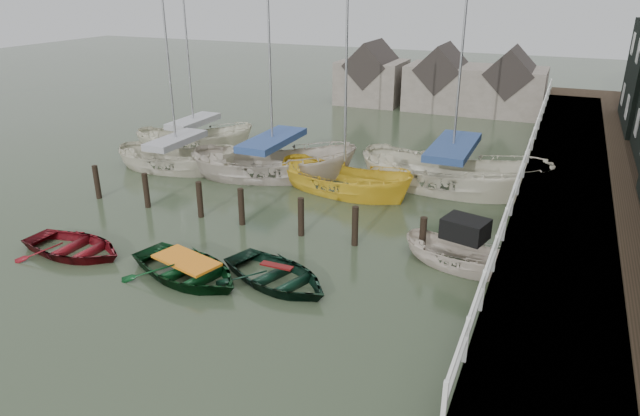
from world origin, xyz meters
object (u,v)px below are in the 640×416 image
at_px(rowboat_green, 188,278).
at_px(rowboat_dkgreen, 277,283).
at_px(motorboat, 461,264).
at_px(sailboat_d, 450,187).
at_px(sailboat_b, 274,175).
at_px(sailboat_a, 179,168).
at_px(sailboat_e, 196,146).
at_px(rowboat_red, 75,254).
at_px(sailboat_c, 344,191).

height_order(rowboat_green, rowboat_dkgreen, rowboat_green).
relative_size(motorboat, sailboat_d, 0.33).
bearing_deg(sailboat_b, sailboat_d, -97.04).
xyz_separation_m(sailboat_a, sailboat_e, (-1.46, 3.48, -0.00)).
relative_size(rowboat_red, motorboat, 0.91).
bearing_deg(sailboat_a, sailboat_c, -94.08).
height_order(sailboat_b, sailboat_d, sailboat_b).
xyz_separation_m(rowboat_green, sailboat_d, (5.64, 11.07, 0.06)).
relative_size(rowboat_dkgreen, motorboat, 0.92).
relative_size(sailboat_a, sailboat_c, 1.05).
relative_size(sailboat_a, sailboat_d, 0.89).
bearing_deg(sailboat_e, sailboat_b, -137.14).
bearing_deg(sailboat_d, rowboat_green, 157.42).
height_order(motorboat, sailboat_e, sailboat_e).
bearing_deg(sailboat_b, sailboat_a, 81.96).
relative_size(rowboat_red, rowboat_green, 0.92).
xyz_separation_m(rowboat_dkgreen, sailboat_a, (-9.32, 7.82, 0.06)).
distance_m(rowboat_red, sailboat_d, 15.03).
height_order(sailboat_c, sailboat_d, sailboat_d).
height_order(sailboat_a, sailboat_d, sailboat_d).
distance_m(sailboat_b, sailboat_d, 7.88).
xyz_separation_m(rowboat_green, sailboat_a, (-6.68, 8.60, 0.06)).
bearing_deg(sailboat_e, rowboat_green, -169.94).
distance_m(rowboat_green, sailboat_a, 10.89).
bearing_deg(motorboat, sailboat_c, 64.33).
xyz_separation_m(sailboat_a, sailboat_c, (8.28, 0.34, -0.05)).
distance_m(sailboat_a, sailboat_b, 4.69).
xyz_separation_m(rowboat_red, sailboat_c, (5.96, 9.07, 0.01)).
bearing_deg(rowboat_green, rowboat_red, 106.96).
relative_size(sailboat_d, sailboat_e, 1.14).
height_order(rowboat_green, sailboat_e, sailboat_e).
xyz_separation_m(sailboat_a, sailboat_b, (4.61, 0.87, -0.00)).
relative_size(rowboat_dkgreen, sailboat_a, 0.34).
height_order(rowboat_green, sailboat_c, sailboat_c).
relative_size(sailboat_a, sailboat_e, 1.02).
distance_m(sailboat_c, sailboat_d, 4.58).
bearing_deg(sailboat_d, sailboat_a, 105.79).
height_order(sailboat_a, sailboat_e, sailboat_a).
relative_size(rowboat_green, rowboat_dkgreen, 1.07).
relative_size(motorboat, sailboat_e, 0.38).
bearing_deg(rowboat_red, rowboat_green, -86.61).
bearing_deg(sailboat_c, rowboat_red, 158.21).
distance_m(sailboat_a, sailboat_e, 3.77).
xyz_separation_m(rowboat_red, motorboat, (11.80, 4.11, 0.11)).
height_order(rowboat_green, sailboat_a, sailboat_a).
height_order(motorboat, sailboat_d, sailboat_d).
bearing_deg(sailboat_a, sailboat_b, -85.69).
distance_m(motorboat, sailboat_c, 7.66).
xyz_separation_m(sailboat_d, sailboat_e, (-13.79, 1.00, 0.01)).
bearing_deg(rowboat_red, motorboat, -69.15).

